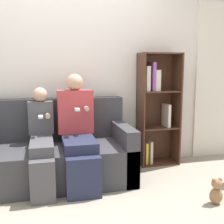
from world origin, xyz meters
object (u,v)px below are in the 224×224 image
at_px(child_seated, 42,139).
at_px(teddy_bear, 216,192).
at_px(adult_seated, 78,129).
at_px(couch, 54,155).
at_px(bookshelf, 156,107).

bearing_deg(child_seated, teddy_bear, -26.68).
bearing_deg(adult_seated, teddy_bear, -35.18).
relative_size(child_seated, teddy_bear, 4.11).
relative_size(couch, teddy_bear, 6.72).
bearing_deg(bookshelf, teddy_bear, -85.10).
distance_m(couch, adult_seated, 0.43).
bearing_deg(child_seated, adult_seated, 6.61).
xyz_separation_m(child_seated, bookshelf, (1.51, 0.46, 0.25)).
xyz_separation_m(bookshelf, teddy_bear, (0.11, -1.27, -0.66)).
relative_size(couch, child_seated, 1.64).
relative_size(adult_seated, teddy_bear, 4.69).
height_order(couch, adult_seated, adult_seated).
bearing_deg(teddy_bear, adult_seated, 144.82).
distance_m(couch, bookshelf, 1.48).
xyz_separation_m(couch, adult_seated, (0.26, -0.11, 0.32)).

